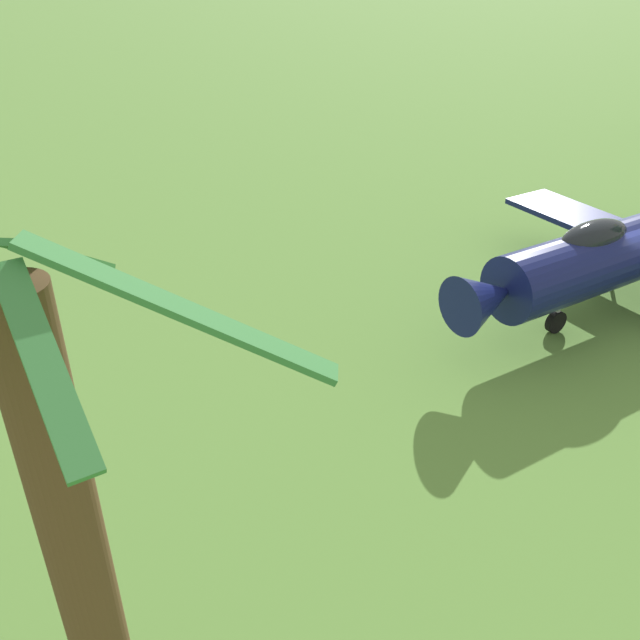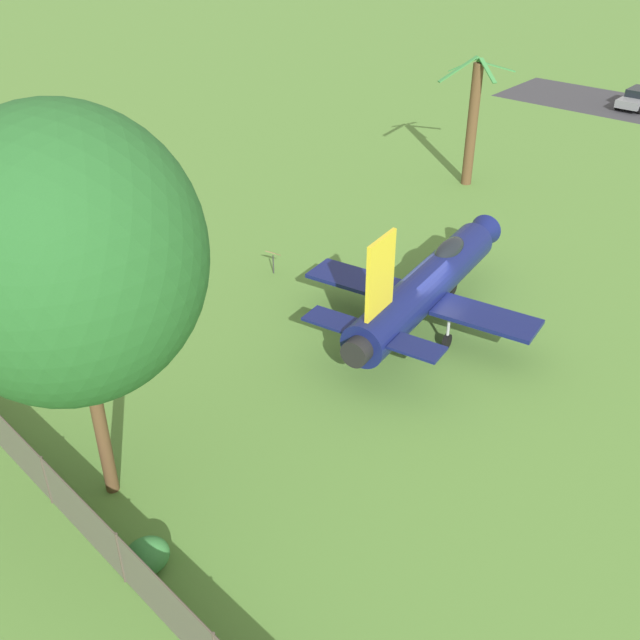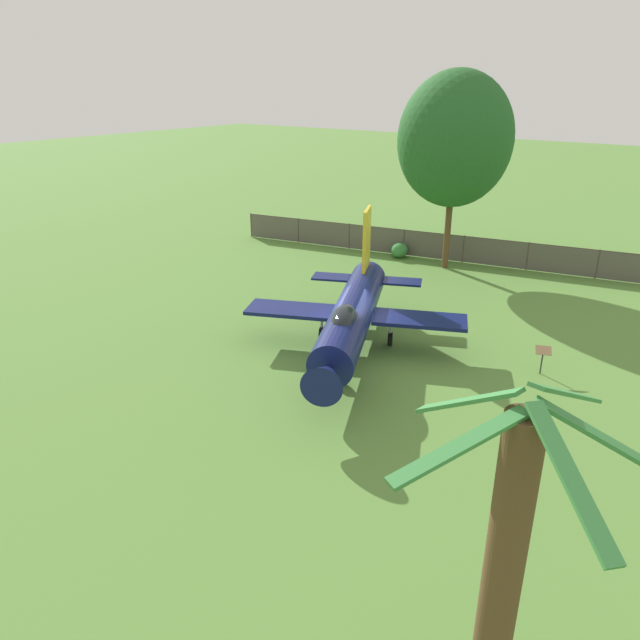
{
  "view_description": "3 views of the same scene",
  "coord_description": "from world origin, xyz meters",
  "px_view_note": "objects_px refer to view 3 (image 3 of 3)",
  "views": [
    {
      "loc": [
        -10.73,
        -15.46,
        9.17
      ],
      "look_at": [
        -8.99,
        -2.41,
        1.5
      ],
      "focal_mm": 38.72,
      "sensor_mm": 36.0,
      "label": 1
    },
    {
      "loc": [
        17.45,
        18.84,
        15.75
      ],
      "look_at": [
        5.47,
        0.81,
        2.5
      ],
      "focal_mm": 41.49,
      "sensor_mm": 36.0,
      "label": 2
    },
    {
      "loc": [
        -19.36,
        -12.35,
        10.87
      ],
      "look_at": [
        -1.04,
        0.94,
        1.59
      ],
      "focal_mm": 33.09,
      "sensor_mm": 36.0,
      "label": 3
    }
  ],
  "objects_px": {
    "display_jet": "(351,316)",
    "shade_tree": "(455,140)",
    "shrub_near_fence": "(399,250)",
    "info_plaque": "(543,354)",
    "palm_tree": "(499,599)"
  },
  "relations": [
    {
      "from": "palm_tree",
      "to": "info_plaque",
      "type": "relative_size",
      "value": 6.32
    },
    {
      "from": "info_plaque",
      "to": "shrub_near_fence",
      "type": "bearing_deg",
      "value": 48.2
    },
    {
      "from": "palm_tree",
      "to": "shrub_near_fence",
      "type": "bearing_deg",
      "value": 31.32
    },
    {
      "from": "shade_tree",
      "to": "shrub_near_fence",
      "type": "relative_size",
      "value": 9.34
    },
    {
      "from": "shrub_near_fence",
      "to": "display_jet",
      "type": "bearing_deg",
      "value": -158.81
    },
    {
      "from": "display_jet",
      "to": "shrub_near_fence",
      "type": "xyz_separation_m",
      "value": [
        14.25,
        5.53,
        -1.3
      ]
    },
    {
      "from": "palm_tree",
      "to": "shrub_near_fence",
      "type": "distance_m",
      "value": 30.99
    },
    {
      "from": "shrub_near_fence",
      "to": "info_plaque",
      "type": "bearing_deg",
      "value": -131.8
    },
    {
      "from": "shrub_near_fence",
      "to": "info_plaque",
      "type": "xyz_separation_m",
      "value": [
        -11.22,
        -12.55,
        0.37
      ]
    },
    {
      "from": "shade_tree",
      "to": "shrub_near_fence",
      "type": "distance_m",
      "value": 7.9
    },
    {
      "from": "shade_tree",
      "to": "info_plaque",
      "type": "relative_size",
      "value": 10.05
    },
    {
      "from": "display_jet",
      "to": "shrub_near_fence",
      "type": "height_order",
      "value": "display_jet"
    },
    {
      "from": "display_jet",
      "to": "shade_tree",
      "type": "relative_size",
      "value": 1.01
    },
    {
      "from": "shade_tree",
      "to": "info_plaque",
      "type": "bearing_deg",
      "value": -140.02
    },
    {
      "from": "display_jet",
      "to": "shade_tree",
      "type": "bearing_deg",
      "value": 164.73
    }
  ]
}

